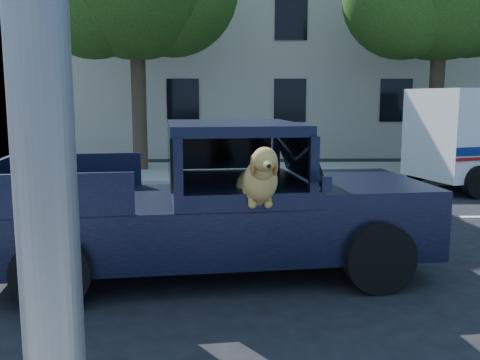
# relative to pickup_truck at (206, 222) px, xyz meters

# --- Properties ---
(ground) EXTENTS (120.00, 120.00, 0.00)m
(ground) POSITION_rel_pickup_truck_xyz_m (1.63, -0.24, -0.67)
(ground) COLOR black
(ground) RESTS_ON ground
(far_sidewalk) EXTENTS (60.00, 4.00, 0.15)m
(far_sidewalk) POSITION_rel_pickup_truck_xyz_m (1.63, 8.96, -0.60)
(far_sidewalk) COLOR gray
(far_sidewalk) RESTS_ON ground
(lane_stripes) EXTENTS (21.60, 0.14, 0.01)m
(lane_stripes) POSITION_rel_pickup_truck_xyz_m (3.63, 3.16, -0.67)
(lane_stripes) COLOR silver
(lane_stripes) RESTS_ON ground
(building_main) EXTENTS (26.00, 6.00, 9.00)m
(building_main) POSITION_rel_pickup_truck_xyz_m (4.63, 16.26, 3.83)
(building_main) COLOR #B7AD97
(building_main) RESTS_ON ground
(pickup_truck) EXTENTS (5.79, 3.07, 1.99)m
(pickup_truck) POSITION_rel_pickup_truck_xyz_m (0.00, 0.00, 0.00)
(pickup_truck) COLOR black
(pickup_truck) RESTS_ON ground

